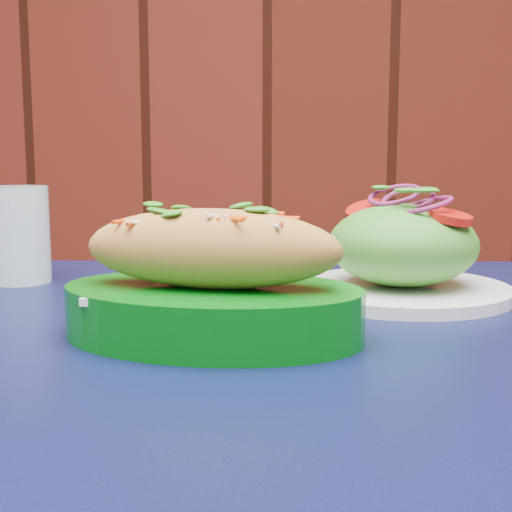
# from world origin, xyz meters

# --- Properties ---
(cafe_table) EXTENTS (0.87, 0.87, 0.75)m
(cafe_table) POSITION_xyz_m (0.14, 1.23, 0.66)
(cafe_table) COLOR black
(cafe_table) RESTS_ON ground
(banh_mi_basket) EXTENTS (0.26, 0.18, 0.11)m
(banh_mi_basket) POSITION_xyz_m (0.11, 1.23, 0.79)
(banh_mi_basket) COLOR #025E0D
(banh_mi_basket) RESTS_ON cafe_table
(salad_plate) EXTENTS (0.22, 0.22, 0.11)m
(salad_plate) POSITION_xyz_m (0.28, 1.41, 0.79)
(salad_plate) COLOR white
(salad_plate) RESTS_ON cafe_table
(water_glass) EXTENTS (0.07, 0.07, 0.11)m
(water_glass) POSITION_xyz_m (-0.15, 1.45, 0.80)
(water_glass) COLOR silver
(water_glass) RESTS_ON cafe_table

